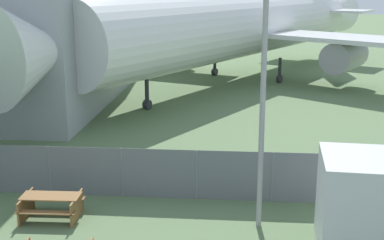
{
  "coord_description": "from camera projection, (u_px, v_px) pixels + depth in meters",
  "views": [
    {
      "loc": [
        1.33,
        -5.91,
        7.2
      ],
      "look_at": [
        -0.41,
        14.02,
        2.0
      ],
      "focal_mm": 50.0,
      "sensor_mm": 36.0,
      "label": 1
    }
  ],
  "objects": [
    {
      "name": "perimeter_fence",
      "position": [
        196.0,
        175.0,
        18.04
      ],
      "size": [
        56.07,
        0.07,
        1.74
      ],
      "color": "slate",
      "rests_on": "ground"
    },
    {
      "name": "airplane",
      "position": [
        240.0,
        26.0,
        38.72
      ],
      "size": [
        31.17,
        39.14,
        13.43
      ],
      "rotation": [
        0.0,
        0.0,
        -2.08
      ],
      "color": "white",
      "rests_on": "ground"
    },
    {
      "name": "picnic_bench_open_grass",
      "position": [
        51.0,
        204.0,
        16.65
      ],
      "size": [
        1.86,
        1.46,
        0.76
      ],
      "rotation": [
        0.0,
        0.0,
        0.03
      ],
      "color": "brown",
      "rests_on": "ground"
    },
    {
      "name": "light_mast",
      "position": [
        264.0,
        59.0,
        14.99
      ],
      "size": [
        0.44,
        0.44,
        8.4
      ],
      "color": "#99999E",
      "rests_on": "ground"
    }
  ]
}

